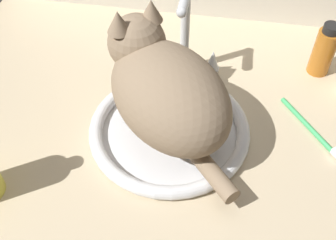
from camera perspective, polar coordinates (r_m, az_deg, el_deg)
countertop at (r=85.24cm, az=0.44°, el=-1.37°), size 108.62×79.18×3.00cm
sink_basin at (r=81.82cm, az=0.00°, el=-1.31°), size 32.09×32.09×2.67cm
faucet at (r=90.95cm, az=2.07°, el=10.52°), size 16.92×9.35×20.76cm
cat at (r=75.60cm, az=-0.86°, el=4.76°), size 32.96×33.75×20.76cm
amber_bottle at (r=98.27cm, az=20.90°, el=9.04°), size 4.85×4.85×12.67cm
toothbrush at (r=87.51cm, az=19.39°, el=-1.24°), size 11.68×15.40×1.70cm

